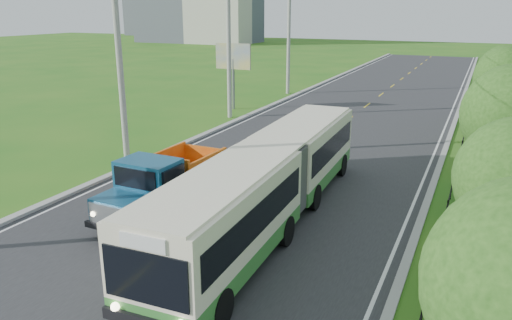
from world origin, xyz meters
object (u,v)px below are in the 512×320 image
Objects in this scene: pole_far at (289,39)px; planter_far at (475,133)px; tree_fifth at (506,81)px; bus at (270,178)px; pole_mid at (229,48)px; tree_fourth at (508,104)px; pole_near at (120,64)px; billboard_left at (233,61)px; planter_near at (460,233)px; dump_truck at (163,181)px; planter_mid at (470,169)px; tree_back at (504,73)px.

pole_far reaches higher than planter_far.
tree_fifth is (18.12, -12.86, -1.24)m from pole_far.
bus is at bearing -70.26° from pole_far.
pole_mid is 19.43m from tree_fourth.
billboard_left is at bearing 94.72° from pole_near.
pole_mid is 23.08m from planter_near.
planter_near is (-1.26, -8.14, -3.30)m from tree_fourth.
tree_fourth reaches higher than dump_truck.
pole_near is 1.72× the size of tree_fifth.
pole_near is 1.00× the size of pole_mid.
planter_mid is (-1.26, -6.14, -3.57)m from tree_fifth.
tree_back is at bearing 86.43° from planter_near.
planter_near is (-1.26, -20.14, -3.37)m from tree_back.
pole_near is at bearing 140.27° from dump_truck.
pole_mid reaches higher than planter_far.
tree_fifth is (18.12, -0.86, -1.24)m from pole_mid.
tree_fourth is at bearing -90.00° from tree_fifth.
pole_near is 1.85× the size of tree_fourth.
tree_fourth reaches higher than planter_near.
tree_back is 0.91× the size of dump_truck.
tree_fourth is 6.01m from tree_fifth.
pole_near reaches higher than planter_near.
planter_near is at bearing -93.57° from tree_back.
pole_far is at bearing 133.85° from tree_fourth.
pole_mid is 0.63× the size of bus.
tree_fifth is at bearing -35.36° from pole_far.
tree_fifth is 0.96× the size of dump_truck.
tree_fifth is (0.00, 6.00, 0.27)m from tree_fourth.
pole_mid is 14.93× the size of planter_far.
pole_mid is 1.65× the size of dump_truck.
planter_mid and planter_far have the same top height.
pole_far is at bearing 131.59° from planter_mid.
planter_far is 18.76m from bus.
pole_near reaches higher than planter_mid.
tree_fifth is 1.05× the size of tree_back.
billboard_left is (-1.24, 3.00, -1.23)m from pole_mid.
planter_near is at bearing -44.84° from billboard_left.
planter_far is at bearing -6.31° from billboard_left.
tree_fifth reaches higher than planter_near.
pole_mid is at bearing -164.16° from tree_back.
planter_far is at bearing -106.88° from tree_back.
tree_back is at bearing 90.00° from tree_fourth.
billboard_left is at bearing 153.01° from tree_fourth.
pole_mid is 18.88m from planter_mid.
tree_back is at bearing 90.00° from tree_fifth.
planter_near is (16.86, -15.00, -4.81)m from pole_mid.
billboard_left is (-19.36, 3.86, 0.01)m from tree_fifth.
dump_truck is (-10.70, -18.48, 1.13)m from planter_far.
pole_mid is 12.00m from pole_far.
billboard_left is 0.86× the size of dump_truck.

